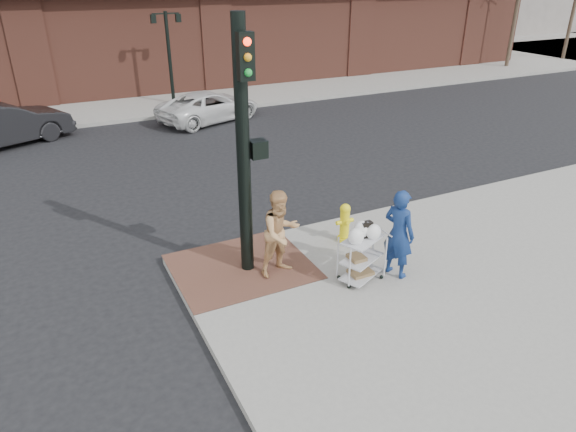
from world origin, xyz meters
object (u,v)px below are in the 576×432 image
sedan_dark (0,125)px  minivan_white (209,106)px  traffic_signal_pole (245,145)px  utility_cart (362,255)px  woman_blue (399,234)px  fire_hydrant (345,222)px  pedestrian_tan (281,233)px  lamp_post (169,48)px

sedan_dark → minivan_white: size_ratio=1.08×
traffic_signal_pole → sedan_dark: size_ratio=1.04×
sedan_dark → utility_cart: size_ratio=3.87×
traffic_signal_pole → minivan_white: 12.56m
woman_blue → sedan_dark: woman_blue is taller
woman_blue → fire_hydrant: size_ratio=2.02×
pedestrian_tan → sedan_dark: 13.44m
pedestrian_tan → utility_cart: bearing=-46.8°
woman_blue → fire_hydrant: woman_blue is taller
fire_hydrant → utility_cart: bearing=-110.4°
pedestrian_tan → minivan_white: size_ratio=0.40×
pedestrian_tan → sedan_dark: pedestrian_tan is taller
pedestrian_tan → fire_hydrant: bearing=6.4°
lamp_post → pedestrian_tan: size_ratio=2.23×
minivan_white → utility_cart: size_ratio=3.59×
lamp_post → minivan_white: 3.89m
minivan_white → fire_hydrant: (-0.74, -11.80, -0.00)m
woman_blue → minivan_white: woman_blue is taller
minivan_white → lamp_post: bearing=-7.5°
woman_blue → lamp_post: bearing=-18.7°
woman_blue → fire_hydrant: (-0.17, 1.68, -0.46)m
fire_hydrant → minivan_white: bearing=86.4°
pedestrian_tan → sedan_dark: (-5.15, 12.41, -0.26)m
pedestrian_tan → utility_cart: 1.65m
sedan_dark → minivan_white: sedan_dark is taller
lamp_post → fire_hydrant: bearing=-90.2°
lamp_post → fire_hydrant: 15.20m
fire_hydrant → pedestrian_tan: bearing=-162.7°
traffic_signal_pole → fire_hydrant: (2.41, 0.16, -2.21)m
minivan_white → sedan_dark: bearing=70.7°
pedestrian_tan → fire_hydrant: 2.02m
sedan_dark → utility_cart: bearing=-177.7°
traffic_signal_pole → pedestrian_tan: (0.53, -0.42, -1.78)m
traffic_signal_pole → pedestrian_tan: traffic_signal_pole is taller
traffic_signal_pole → sedan_dark: bearing=111.0°
utility_cart → fire_hydrant: utility_cart is taller
traffic_signal_pole → minivan_white: bearing=75.2°
lamp_post → sedan_dark: 8.01m
traffic_signal_pole → woman_blue: (2.59, -1.52, -1.76)m
sedan_dark → utility_cart: 14.84m
woman_blue → fire_hydrant: 1.75m
minivan_white → utility_cart: 13.39m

